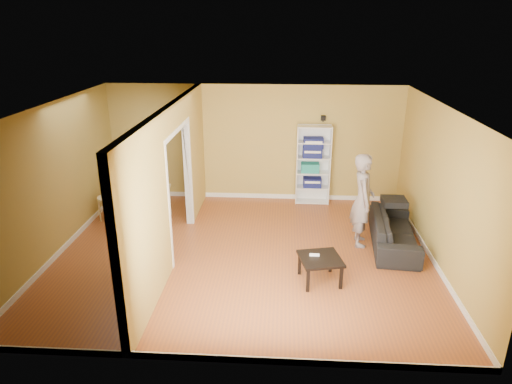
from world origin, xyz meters
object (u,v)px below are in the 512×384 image
bookshelf (313,164)px  dining_table (141,194)px  chair_far (155,188)px  sofa (394,226)px  coffee_table (320,261)px  chair_near (132,210)px  chair_left (109,196)px  person (363,192)px

bookshelf → dining_table: (-3.51, -1.31, -0.28)m
chair_far → bookshelf: bearing=-176.4°
sofa → coffee_table: sofa is taller
dining_table → chair_near: size_ratio=1.06×
bookshelf → dining_table: bookshelf is taller
chair_left → sofa: bearing=82.5°
dining_table → chair_left: chair_left is taller
person → chair_near: (-4.27, 0.09, -0.50)m
bookshelf → coffee_table: size_ratio=2.82×
sofa → person: person is taller
coffee_table → chair_near: chair_near is taller
coffee_table → bookshelf: bearing=89.2°
chair_near → coffee_table: bearing=-43.1°
coffee_table → chair_far: (-3.35, 2.73, 0.15)m
person → bookshelf: 2.19m
bookshelf → chair_near: (-3.50, -1.96, -0.37)m
person → coffee_table: bearing=150.7°
person → bookshelf: person is taller
chair_left → person: bearing=81.8°
person → dining_table: 4.36m
dining_table → person: bearing=-9.8°
sofa → chair_near: size_ratio=1.90×
bookshelf → chair_near: size_ratio=1.73×
chair_near → dining_table: bearing=70.7°
bookshelf → coffee_table: bookshelf is taller
chair_left → chair_far: (0.82, 0.55, 0.00)m
chair_near → sofa: bearing=-21.5°
dining_table → chair_far: 0.63m
person → chair_far: size_ratio=2.01×
chair_left → chair_far: bearing=124.9°
sofa → coffee_table: bearing=138.9°
chair_left → dining_table: bearing=85.9°
chair_far → dining_table: bearing=72.1°
sofa → bookshelf: 2.55m
chair_left → chair_far: chair_far is taller
coffee_table → chair_left: (-4.17, 2.18, 0.15)m
chair_far → coffee_table: bearing=133.0°
bookshelf → dining_table: 3.75m
sofa → person: size_ratio=0.96×
coffee_table → chair_left: bearing=152.4°
sofa → chair_far: chair_far is taller
person → chair_far: 4.42m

